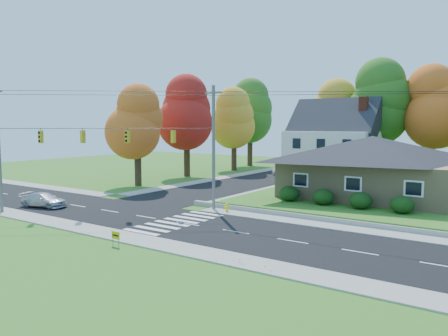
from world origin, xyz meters
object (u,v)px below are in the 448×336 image
object	(u,v)px
silver_sedan	(44,200)
fire_hydrant	(227,208)
white_car	(286,169)
ranch_house	(372,166)

from	to	relation	value
silver_sedan	fire_hydrant	size ratio (longest dim) A/B	5.61
silver_sedan	white_car	size ratio (longest dim) A/B	0.87
silver_sedan	white_car	xyz separation A→B (m)	(5.93, 33.42, 0.18)
ranch_house	white_car	world-z (taller)	ranch_house
ranch_house	silver_sedan	distance (m)	28.42
silver_sedan	white_car	distance (m)	33.94
silver_sedan	fire_hydrant	xyz separation A→B (m)	(13.83, 6.89, -0.26)
fire_hydrant	silver_sedan	bearing A→B (deg)	-153.53
ranch_house	silver_sedan	world-z (taller)	ranch_house
ranch_house	white_car	size ratio (longest dim) A/B	3.14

